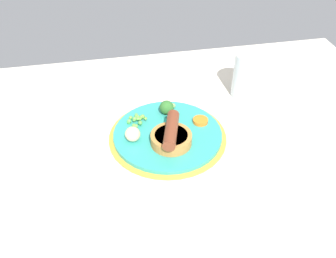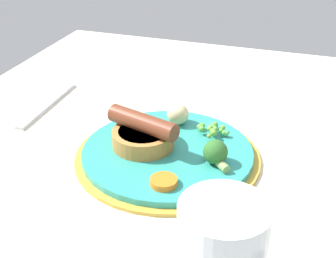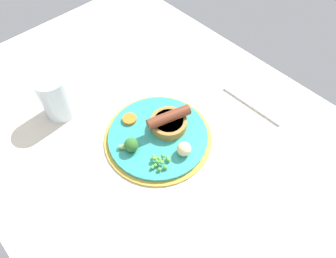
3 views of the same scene
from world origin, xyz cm
name	(u,v)px [view 2 (image 2 of 3)]	position (x,y,z in cm)	size (l,w,h in cm)	color
dining_table	(149,186)	(0.00, 0.00, 1.50)	(110.00, 80.00, 3.00)	beige
dinner_plate	(168,154)	(5.15, -0.95, 3.57)	(26.10, 26.10, 1.40)	#B79333
sausage_pudding	(143,134)	(5.09, 2.65, 6.32)	(8.78, 10.99, 5.00)	#AD7538
pea_pile	(212,129)	(11.44, -5.83, 5.28)	(4.72, 5.04, 1.65)	#65AE3D
broccoli_floret_near	(216,153)	(3.90, -8.11, 5.99)	(4.18, 4.14, 3.32)	#2D6628
potato_chunk_0	(180,114)	(12.93, -0.38, 6.03)	(3.29, 3.34, 3.26)	beige
carrot_slice_1	(164,182)	(-2.91, -3.15, 4.83)	(3.44, 3.44, 0.85)	orange
fork	(48,104)	(14.37, 23.97, 3.30)	(18.00, 1.60, 0.60)	silver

